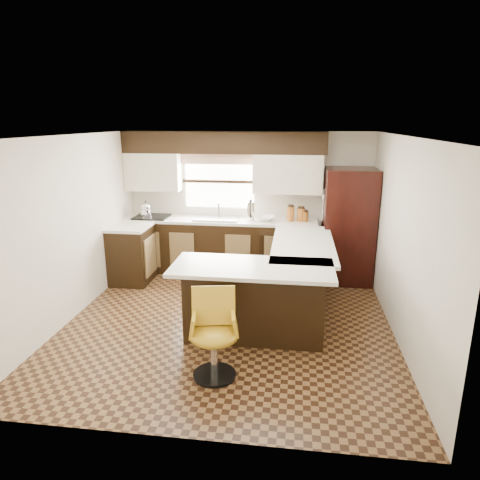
# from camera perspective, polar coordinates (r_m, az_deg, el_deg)

# --- Properties ---
(floor) EXTENTS (4.40, 4.40, 0.00)m
(floor) POSITION_cam_1_polar(r_m,az_deg,el_deg) (5.79, -1.51, -10.74)
(floor) COLOR #49301A
(floor) RESTS_ON ground
(ceiling) EXTENTS (4.40, 4.40, 0.00)m
(ceiling) POSITION_cam_1_polar(r_m,az_deg,el_deg) (5.19, -1.70, 13.72)
(ceiling) COLOR silver
(ceiling) RESTS_ON wall_back
(wall_back) EXTENTS (4.40, 0.00, 4.40)m
(wall_back) POSITION_cam_1_polar(r_m,az_deg,el_deg) (7.49, 1.08, 5.11)
(wall_back) COLOR beige
(wall_back) RESTS_ON floor
(wall_front) EXTENTS (4.40, 0.00, 4.40)m
(wall_front) POSITION_cam_1_polar(r_m,az_deg,el_deg) (3.33, -7.67, -8.91)
(wall_front) COLOR beige
(wall_front) RESTS_ON floor
(wall_left) EXTENTS (0.00, 4.40, 4.40)m
(wall_left) POSITION_cam_1_polar(r_m,az_deg,el_deg) (6.06, -21.62, 1.42)
(wall_left) COLOR beige
(wall_left) RESTS_ON floor
(wall_right) EXTENTS (0.00, 4.40, 4.40)m
(wall_right) POSITION_cam_1_polar(r_m,az_deg,el_deg) (5.45, 20.76, 0.00)
(wall_right) COLOR beige
(wall_right) RESTS_ON floor
(base_cab_back) EXTENTS (3.30, 0.60, 0.90)m
(base_cab_back) POSITION_cam_1_polar(r_m,az_deg,el_deg) (7.44, -2.66, -0.92)
(base_cab_back) COLOR black
(base_cab_back) RESTS_ON floor
(base_cab_left) EXTENTS (0.60, 0.70, 0.90)m
(base_cab_left) POSITION_cam_1_polar(r_m,az_deg,el_deg) (7.21, -14.21, -1.95)
(base_cab_left) COLOR black
(base_cab_left) RESTS_ON floor
(counter_back) EXTENTS (3.30, 0.60, 0.04)m
(counter_back) POSITION_cam_1_polar(r_m,az_deg,el_deg) (7.32, -2.70, 2.62)
(counter_back) COLOR silver
(counter_back) RESTS_ON base_cab_back
(counter_left) EXTENTS (0.60, 0.70, 0.04)m
(counter_left) POSITION_cam_1_polar(r_m,az_deg,el_deg) (7.09, -14.46, 1.69)
(counter_left) COLOR silver
(counter_left) RESTS_ON base_cab_left
(soffit) EXTENTS (3.40, 0.35, 0.36)m
(soffit) POSITION_cam_1_polar(r_m,az_deg,el_deg) (7.26, -2.26, 12.87)
(soffit) COLOR black
(soffit) RESTS_ON wall_back
(upper_cab_left) EXTENTS (0.94, 0.35, 0.64)m
(upper_cab_left) POSITION_cam_1_polar(r_m,az_deg,el_deg) (7.60, -11.43, 8.92)
(upper_cab_left) COLOR beige
(upper_cab_left) RESTS_ON wall_back
(upper_cab_right) EXTENTS (1.14, 0.35, 0.64)m
(upper_cab_right) POSITION_cam_1_polar(r_m,az_deg,el_deg) (7.20, 6.39, 8.76)
(upper_cab_right) COLOR beige
(upper_cab_right) RESTS_ON wall_back
(window_pane) EXTENTS (1.20, 0.02, 0.90)m
(window_pane) POSITION_cam_1_polar(r_m,az_deg,el_deg) (7.49, -2.76, 7.80)
(window_pane) COLOR white
(window_pane) RESTS_ON wall_back
(valance) EXTENTS (1.30, 0.06, 0.18)m
(valance) POSITION_cam_1_polar(r_m,az_deg,el_deg) (7.41, -2.86, 10.75)
(valance) COLOR #D19B93
(valance) RESTS_ON wall_back
(sink) EXTENTS (0.75, 0.45, 0.03)m
(sink) POSITION_cam_1_polar(r_m,az_deg,el_deg) (7.30, -3.12, 2.89)
(sink) COLOR #B2B2B7
(sink) RESTS_ON counter_back
(dishwasher) EXTENTS (0.58, 0.03, 0.78)m
(dishwasher) POSITION_cam_1_polar(r_m,az_deg,el_deg) (7.07, 4.94, -2.03)
(dishwasher) COLOR black
(dishwasher) RESTS_ON floor
(cooktop) EXTENTS (0.58, 0.50, 0.02)m
(cooktop) POSITION_cam_1_polar(r_m,az_deg,el_deg) (7.60, -11.69, 3.06)
(cooktop) COLOR black
(cooktop) RESTS_ON counter_back
(peninsula_long) EXTENTS (0.60, 1.95, 0.90)m
(peninsula_long) POSITION_cam_1_polar(r_m,az_deg,el_deg) (6.13, 7.77, -4.78)
(peninsula_long) COLOR black
(peninsula_long) RESTS_ON floor
(peninsula_return) EXTENTS (1.65, 0.60, 0.90)m
(peninsula_return) POSITION_cam_1_polar(r_m,az_deg,el_deg) (5.24, 1.94, -8.27)
(peninsula_return) COLOR black
(peninsula_return) RESTS_ON floor
(counter_pen_long) EXTENTS (0.84, 1.95, 0.04)m
(counter_pen_long) POSITION_cam_1_polar(r_m,az_deg,el_deg) (5.98, 8.41, -0.55)
(counter_pen_long) COLOR silver
(counter_pen_long) RESTS_ON peninsula_long
(counter_pen_return) EXTENTS (1.89, 0.84, 0.04)m
(counter_pen_return) POSITION_cam_1_polar(r_m,az_deg,el_deg) (4.99, 1.66, -3.71)
(counter_pen_return) COLOR silver
(counter_pen_return) RESTS_ON peninsula_return
(refrigerator) EXTENTS (0.79, 0.76, 1.85)m
(refrigerator) POSITION_cam_1_polar(r_m,az_deg,el_deg) (7.15, 14.22, 1.84)
(refrigerator) COLOR black
(refrigerator) RESTS_ON floor
(bar_chair) EXTENTS (0.58, 0.58, 0.92)m
(bar_chair) POSITION_cam_1_polar(r_m,az_deg,el_deg) (4.46, -3.50, -12.68)
(bar_chair) COLOR #C0911A
(bar_chair) RESTS_ON floor
(kettle) EXTENTS (0.19, 0.19, 0.26)m
(kettle) POSITION_cam_1_polar(r_m,az_deg,el_deg) (7.60, -12.44, 4.13)
(kettle) COLOR silver
(kettle) RESTS_ON cooktop
(percolator) EXTENTS (0.14, 0.14, 0.31)m
(percolator) POSITION_cam_1_polar(r_m,az_deg,el_deg) (7.21, 1.40, 3.89)
(percolator) COLOR silver
(percolator) RESTS_ON counter_back
(mixing_bowl) EXTENTS (0.36, 0.36, 0.08)m
(mixing_bowl) POSITION_cam_1_polar(r_m,az_deg,el_deg) (7.21, 3.39, 2.91)
(mixing_bowl) COLOR white
(mixing_bowl) RESTS_ON counter_back
(canister_large) EXTENTS (0.12, 0.12, 0.24)m
(canister_large) POSITION_cam_1_polar(r_m,az_deg,el_deg) (7.20, 6.75, 3.48)
(canister_large) COLOR #965219
(canister_large) RESTS_ON counter_back
(canister_med) EXTENTS (0.13, 0.13, 0.22)m
(canister_med) POSITION_cam_1_polar(r_m,az_deg,el_deg) (7.20, 8.12, 3.34)
(canister_med) COLOR #965219
(canister_med) RESTS_ON counter_back
(canister_small) EXTENTS (0.12, 0.12, 0.17)m
(canister_small) POSITION_cam_1_polar(r_m,az_deg,el_deg) (7.21, 8.62, 3.11)
(canister_small) COLOR #965219
(canister_small) RESTS_ON counter_back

